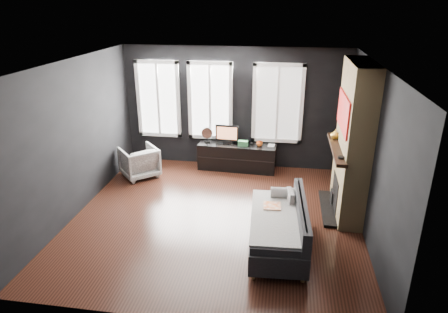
% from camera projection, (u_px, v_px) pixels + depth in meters
% --- Properties ---
extents(floor, '(5.00, 5.00, 0.00)m').
position_uv_depth(floor, '(216.00, 217.00, 7.12)').
color(floor, black).
rests_on(floor, ground).
extents(ceiling, '(5.00, 5.00, 0.00)m').
position_uv_depth(ceiling, '(215.00, 63.00, 6.13)').
color(ceiling, white).
rests_on(ceiling, ground).
extents(wall_back, '(5.00, 0.02, 2.70)m').
position_uv_depth(wall_back, '(235.00, 108.00, 8.92)').
color(wall_back, black).
rests_on(wall_back, ground).
extents(wall_left, '(0.02, 5.00, 2.70)m').
position_uv_depth(wall_left, '(75.00, 138.00, 6.98)').
color(wall_left, black).
rests_on(wall_left, ground).
extents(wall_right, '(0.02, 5.00, 2.70)m').
position_uv_depth(wall_right, '(372.00, 154.00, 6.26)').
color(wall_right, black).
rests_on(wall_right, ground).
extents(windows, '(4.00, 0.16, 1.76)m').
position_uv_depth(windows, '(214.00, 61.00, 8.57)').
color(windows, white).
rests_on(windows, wall_back).
extents(fireplace, '(0.70, 1.62, 2.70)m').
position_uv_depth(fireplace, '(353.00, 141.00, 6.84)').
color(fireplace, '#93724C').
rests_on(fireplace, floor).
extents(sofa, '(1.01, 1.88, 0.79)m').
position_uv_depth(sofa, '(278.00, 224.00, 6.14)').
color(sofa, '#272729').
rests_on(sofa, floor).
extents(stripe_pillow, '(0.13, 0.32, 0.31)m').
position_uv_depth(stripe_pillow, '(290.00, 199.00, 6.52)').
color(stripe_pillow, gray).
rests_on(stripe_pillow, sofa).
extents(armchair, '(0.98, 0.97, 0.73)m').
position_uv_depth(armchair, '(139.00, 160.00, 8.64)').
color(armchair, silver).
rests_on(armchair, floor).
extents(media_console, '(1.76, 0.62, 0.60)m').
position_uv_depth(media_console, '(237.00, 156.00, 9.05)').
color(media_console, black).
rests_on(media_console, floor).
extents(monitor, '(0.54, 0.15, 0.47)m').
position_uv_depth(monitor, '(227.00, 133.00, 8.93)').
color(monitor, black).
rests_on(monitor, media_console).
extents(desk_fan, '(0.27, 0.27, 0.36)m').
position_uv_depth(desk_fan, '(207.00, 135.00, 9.01)').
color(desk_fan, '#9A9A9A').
rests_on(desk_fan, media_console).
extents(mug, '(0.15, 0.13, 0.13)m').
position_uv_depth(mug, '(260.00, 143.00, 8.80)').
color(mug, '#D05B1D').
rests_on(mug, media_console).
extents(book, '(0.15, 0.03, 0.20)m').
position_uv_depth(book, '(268.00, 141.00, 8.82)').
color(book, '#B8AD8F').
rests_on(book, media_console).
extents(storage_box, '(0.22, 0.15, 0.12)m').
position_uv_depth(storage_box, '(243.00, 143.00, 8.82)').
color(storage_box, '#316B3E').
rests_on(storage_box, media_console).
extents(mantel_vase, '(0.22, 0.22, 0.17)m').
position_uv_depth(mantel_vase, '(335.00, 134.00, 7.31)').
color(mantel_vase, gold).
rests_on(mantel_vase, fireplace).
extents(mantel_clock, '(0.12, 0.12, 0.04)m').
position_uv_depth(mantel_clock, '(341.00, 158.00, 6.41)').
color(mantel_clock, black).
rests_on(mantel_clock, fireplace).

